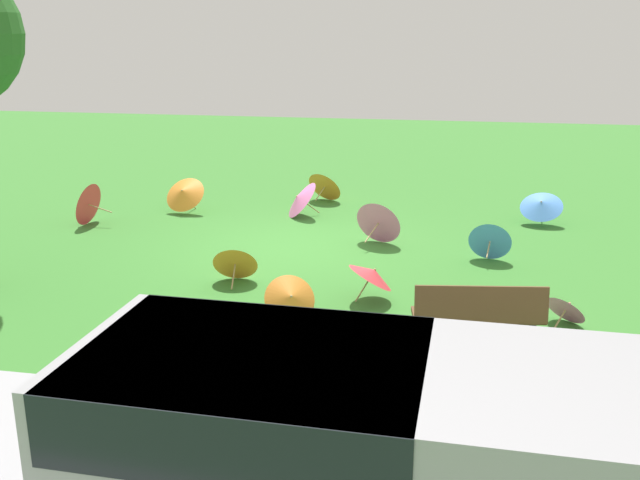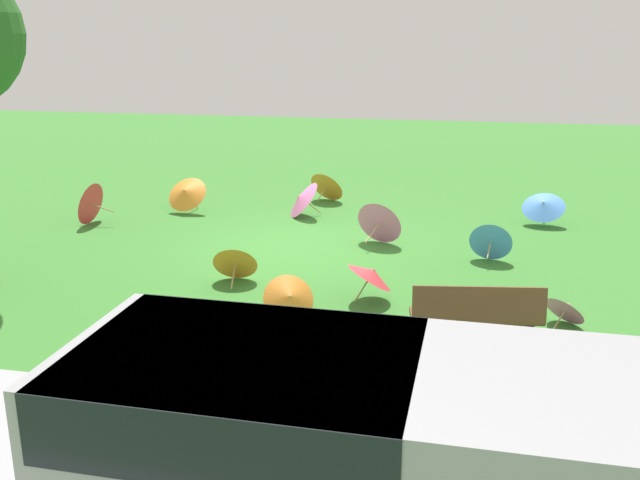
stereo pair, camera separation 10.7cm
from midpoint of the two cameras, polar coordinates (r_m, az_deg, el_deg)
name	(u,v)px [view 1 (the left image)]	position (r m, az deg, el deg)	size (l,w,h in m)	color
ground	(294,247)	(13.27, -2.28, -0.55)	(40.00, 40.00, 0.00)	#387A2D
van_dark	(351,436)	(5.60, 1.92, -15.27)	(4.64, 2.21, 1.53)	#99999E
park_bench	(478,316)	(9.07, 12.11, -5.95)	(1.65, 0.72, 0.90)	brown
parasol_orange_0	(236,261)	(11.44, -6.97, -1.69)	(0.77, 0.76, 0.67)	tan
parasol_red_0	(372,274)	(10.53, 3.90, -2.69)	(0.91, 0.93, 0.67)	tan
parasol_orange_1	(184,193)	(15.84, -10.95, 3.72)	(0.97, 0.91, 0.84)	tan
parasol_blue_1	(490,239)	(12.74, 13.13, 0.04)	(0.78, 0.74, 0.74)	tan
parasol_pink_0	(567,307)	(10.27, 18.75, -5.06)	(0.73, 0.71, 0.51)	tan
parasol_pink_1	(380,220)	(13.42, 4.59, 1.58)	(0.99, 1.01, 0.89)	tan
parasol_red_1	(84,203)	(15.47, -18.37, 2.80)	(0.86, 0.91, 0.90)	tan
parasol_blue_3	(541,204)	(15.29, 16.96, 2.72)	(1.03, 1.00, 0.73)	tan
parasol_pink_3	(299,198)	(15.34, -1.85, 3.33)	(0.98, 1.10, 0.80)	tan
parasol_orange_3	(290,298)	(9.88, -2.67, -4.60)	(0.87, 0.79, 0.64)	tan
parasol_orange_4	(326,185)	(16.75, 0.31, 4.41)	(1.00, 0.88, 0.78)	tan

